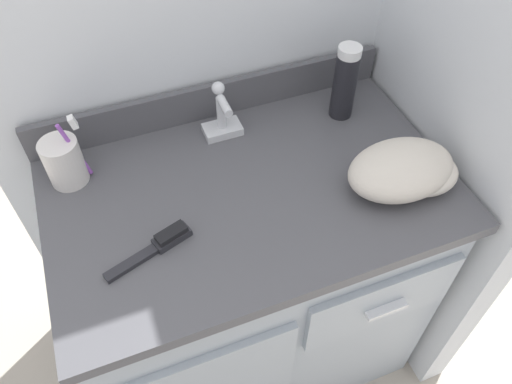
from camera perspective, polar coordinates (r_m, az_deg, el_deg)
ground_plane at (r=1.75m, az=-0.34°, el=-16.90°), size 6.00×6.00×0.00m
wall_right at (r=1.12m, az=24.94°, el=17.98°), size 0.08×0.63×2.20m
vanity at (r=1.39m, az=-0.42°, el=-10.14°), size 0.88×0.57×0.79m
backsplash at (r=1.24m, az=-5.03°, el=10.43°), size 0.88×0.02×0.09m
sink_faucet at (r=1.18m, az=-3.92°, el=8.49°), size 0.09×0.09×0.14m
toothbrush_cup at (r=1.14m, az=-21.06°, el=3.27°), size 0.09×0.08×0.17m
shaving_cream_can at (r=1.22m, az=10.12°, el=12.21°), size 0.06×0.06×0.19m
hairbrush at (r=1.00m, az=-10.92°, el=-5.84°), size 0.19×0.08×0.03m
hand_towel at (r=1.11m, az=16.83°, el=2.36°), size 0.24×0.16×0.10m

